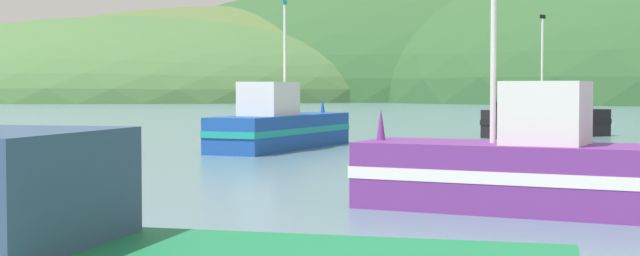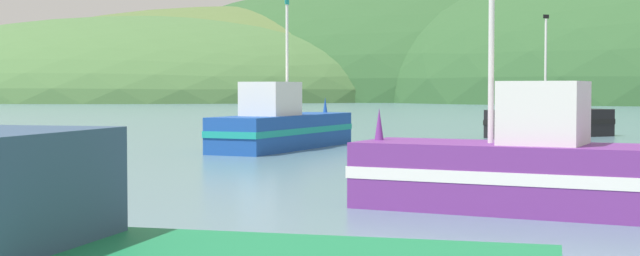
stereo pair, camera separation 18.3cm
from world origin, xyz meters
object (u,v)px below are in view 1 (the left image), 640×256
fishing_boat_purple (514,168)px  channel_buoy (71,180)px  fishing_boat_blue (280,127)px  fishing_boat_black (548,120)px

fishing_boat_purple → channel_buoy: fishing_boat_purple is taller
fishing_boat_blue → fishing_boat_purple: bearing=-140.0°
fishing_boat_black → channel_buoy: (-20.71, -25.33, -0.31)m
fishing_boat_black → fishing_boat_purple: bearing=48.1°
fishing_boat_purple → channel_buoy: 9.31m
fishing_boat_purple → fishing_boat_blue: fishing_boat_purple is taller
fishing_boat_black → channel_buoy: bearing=31.9°
fishing_boat_blue → channel_buoy: 18.92m
channel_buoy → fishing_boat_blue: bearing=71.2°
fishing_boat_purple → fishing_boat_black: 29.58m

